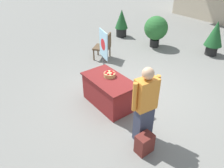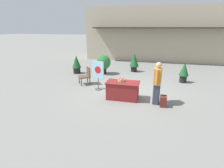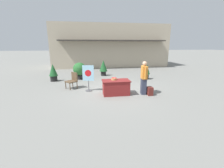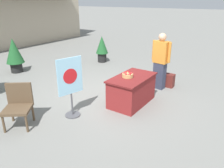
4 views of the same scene
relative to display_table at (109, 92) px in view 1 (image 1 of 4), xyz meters
The scene contains 10 objects.
ground_plane 0.91m from the display_table, 88.94° to the left, with size 120.00×120.00×0.00m, color slate.
display_table is the anchor object (origin of this frame).
apple_basket 0.45m from the display_table, 134.58° to the left, with size 0.29×0.29×0.13m.
person_visitor 1.51m from the display_table, ahead, with size 0.31×0.61×1.71m.
backpack 1.75m from the display_table, 12.95° to the right, with size 0.24×0.34×0.42m.
poster_board 1.67m from the display_table, 148.95° to the left, with size 0.62×0.36×1.43m.
patio_chair 2.77m from the display_table, 146.66° to the left, with size 0.77×0.77×0.93m.
potted_plant_near_right 4.34m from the display_table, 117.72° to the left, with size 0.94×0.94×1.24m.
potted_plant_far_left 4.96m from the display_table, 91.64° to the left, with size 0.65×0.65×1.29m.
potted_plant_far_right 5.20m from the display_table, 137.10° to the left, with size 0.58×0.58×1.20m.
Camera 1 is at (3.69, -3.56, 3.47)m, focal length 35.00 mm.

